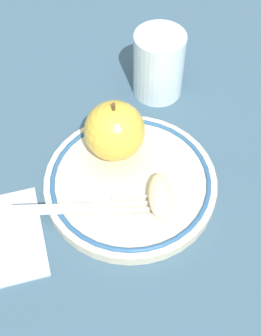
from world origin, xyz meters
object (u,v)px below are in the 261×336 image
at_px(apple_red_whole, 115,131).
at_px(apple_slice_front, 160,195).
at_px(fork, 84,208).
at_px(plate, 131,182).
at_px(drinking_glass, 159,65).

xyz_separation_m(apple_red_whole, apple_slice_front, (-0.02, 0.09, -0.03)).
xyz_separation_m(apple_red_whole, fork, (0.06, 0.07, -0.03)).
height_order(plate, drinking_glass, drinking_glass).
relative_size(plate, apple_slice_front, 3.47).
xyz_separation_m(apple_slice_front, fork, (0.08, -0.02, -0.01)).
bearing_deg(apple_slice_front, fork, 98.94).
relative_size(apple_slice_front, fork, 0.34).
distance_m(apple_red_whole, drinking_glass, 0.13).
height_order(apple_red_whole, fork, apple_red_whole).
height_order(plate, fork, fork).
bearing_deg(apple_slice_front, plate, 48.51).
bearing_deg(plate, drinking_glass, -124.41).
distance_m(fork, drinking_glass, 0.23).
distance_m(plate, apple_red_whole, 0.06).
xyz_separation_m(apple_slice_front, drinking_glass, (-0.08, -0.18, 0.02)).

